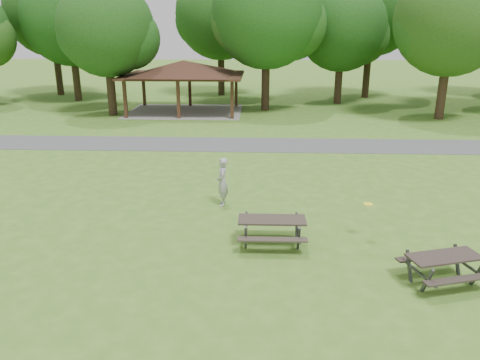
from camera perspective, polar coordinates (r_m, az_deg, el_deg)
name	(u,v)px	position (r m, az deg, el deg)	size (l,w,h in m)	color
ground	(195,275)	(12.43, -5.53, -11.50)	(160.00, 160.00, 0.00)	#447120
asphalt_path	(230,144)	(25.48, -1.26, 4.36)	(120.00, 3.20, 0.02)	#48484A
pavilion	(184,70)	(35.26, -6.89, 13.17)	(8.60, 7.01, 3.76)	#341F13
tree_row_c	(71,20)	(42.63, -19.87, 17.83)	(8.19, 7.80, 10.67)	black
tree_row_d	(108,31)	(34.83, -15.85, 17.04)	(6.93, 6.60, 9.27)	black
tree_row_e	(268,16)	(35.70, 3.44, 19.31)	(8.40, 8.00, 11.02)	black
tree_row_f	(343,30)	(39.72, 12.43, 17.48)	(7.35, 7.00, 9.55)	#301F15
tree_row_g	(453,23)	(34.98, 24.50, 17.06)	(7.77, 7.40, 10.25)	#322016
tree_deep_a	(53,14)	(47.01, -21.88, 18.29)	(8.40, 8.00, 11.38)	black
tree_deep_b	(222,17)	(43.84, -2.25, 19.28)	(8.40, 8.00, 11.13)	black
tree_deep_c	(373,9)	(43.75, 15.93, 19.37)	(8.82, 8.40, 11.90)	#302015
picnic_table_middle	(272,225)	(13.73, 3.90, -5.50)	(1.98, 1.61, 0.85)	#2D2621
picnic_table_far	(444,262)	(12.81, 23.59, -9.18)	(2.15, 1.90, 0.79)	#2B231F
frisbee_in_flight	(368,204)	(14.42, 15.38, -2.85)	(0.34, 0.34, 0.02)	yellow
frisbee_thrower	(222,182)	(16.63, -2.17, -0.23)	(0.64, 0.42, 1.75)	#A1A1A4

